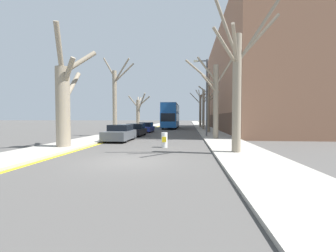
{
  "coord_description": "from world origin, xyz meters",
  "views": [
    {
      "loc": [
        2.74,
        -9.89,
        1.95
      ],
      "look_at": [
        -0.54,
        25.43,
        0.64
      ],
      "focal_mm": 24.0,
      "sensor_mm": 36.0,
      "label": 1
    }
  ],
  "objects_px": {
    "lamp_post": "(206,94)",
    "street_tree_left_1": "(115,99)",
    "street_tree_right_2": "(208,106)",
    "street_tree_right_1": "(215,98)",
    "street_tree_right_4": "(200,108)",
    "street_tree_right_3": "(204,108)",
    "parked_car_0": "(120,133)",
    "traffic_bollard": "(164,140)",
    "street_tree_right_0": "(238,82)",
    "parked_car_2": "(146,128)",
    "double_decker_bus": "(171,115)",
    "street_tree_left_0": "(64,100)",
    "street_tree_left_2": "(138,112)",
    "parked_car_1": "(136,130)"
  },
  "relations": [
    {
      "from": "street_tree_left_2",
      "to": "parked_car_0",
      "type": "relative_size",
      "value": 1.39
    },
    {
      "from": "street_tree_left_0",
      "to": "street_tree_left_1",
      "type": "distance_m",
      "value": 9.68
    },
    {
      "from": "parked_car_1",
      "to": "traffic_bollard",
      "type": "distance_m",
      "value": 10.01
    },
    {
      "from": "lamp_post",
      "to": "street_tree_left_0",
      "type": "bearing_deg",
      "value": -136.08
    },
    {
      "from": "street_tree_right_0",
      "to": "street_tree_left_0",
      "type": "bearing_deg",
      "value": 171.85
    },
    {
      "from": "street_tree_left_1",
      "to": "street_tree_right_0",
      "type": "distance_m",
      "value": 15.22
    },
    {
      "from": "parked_car_0",
      "to": "lamp_post",
      "type": "height_order",
      "value": "lamp_post"
    },
    {
      "from": "parked_car_0",
      "to": "street_tree_left_1",
      "type": "bearing_deg",
      "value": 112.28
    },
    {
      "from": "street_tree_right_0",
      "to": "street_tree_right_1",
      "type": "bearing_deg",
      "value": 92.05
    },
    {
      "from": "street_tree_right_2",
      "to": "lamp_post",
      "type": "height_order",
      "value": "street_tree_right_2"
    },
    {
      "from": "street_tree_left_1",
      "to": "street_tree_left_2",
      "type": "relative_size",
      "value": 1.46
    },
    {
      "from": "street_tree_left_0",
      "to": "street_tree_left_1",
      "type": "xyz_separation_m",
      "value": [
        0.1,
        9.64,
        0.79
      ]
    },
    {
      "from": "street_tree_right_4",
      "to": "parked_car_0",
      "type": "distance_m",
      "value": 29.02
    },
    {
      "from": "street_tree_left_0",
      "to": "traffic_bollard",
      "type": "xyz_separation_m",
      "value": [
        6.31,
        0.95,
        -2.61
      ]
    },
    {
      "from": "street_tree_right_3",
      "to": "street_tree_right_4",
      "type": "xyz_separation_m",
      "value": [
        -0.19,
        8.63,
        0.4
      ]
    },
    {
      "from": "street_tree_right_2",
      "to": "parked_car_1",
      "type": "height_order",
      "value": "street_tree_right_2"
    },
    {
      "from": "street_tree_left_2",
      "to": "traffic_bollard",
      "type": "xyz_separation_m",
      "value": [
        6.29,
        -19.99,
        -2.41
      ]
    },
    {
      "from": "parked_car_1",
      "to": "lamp_post",
      "type": "bearing_deg",
      "value": -6.4
    },
    {
      "from": "parked_car_0",
      "to": "street_tree_right_4",
      "type": "bearing_deg",
      "value": 73.99
    },
    {
      "from": "street_tree_left_2",
      "to": "parked_car_2",
      "type": "distance_m",
      "value": 5.91
    },
    {
      "from": "street_tree_left_0",
      "to": "street_tree_right_4",
      "type": "height_order",
      "value": "street_tree_right_4"
    },
    {
      "from": "street_tree_left_0",
      "to": "street_tree_left_1",
      "type": "height_order",
      "value": "street_tree_left_1"
    },
    {
      "from": "street_tree_right_1",
      "to": "street_tree_right_2",
      "type": "relative_size",
      "value": 0.92
    },
    {
      "from": "street_tree_left_2",
      "to": "street_tree_right_3",
      "type": "xyz_separation_m",
      "value": [
        10.31,
        2.71,
        0.6
      ]
    },
    {
      "from": "street_tree_right_4",
      "to": "lamp_post",
      "type": "bearing_deg",
      "value": -91.38
    },
    {
      "from": "street_tree_left_1",
      "to": "parked_car_2",
      "type": "distance_m",
      "value": 7.39
    },
    {
      "from": "street_tree_left_1",
      "to": "street_tree_right_1",
      "type": "height_order",
      "value": "street_tree_left_1"
    },
    {
      "from": "street_tree_right_0",
      "to": "street_tree_right_4",
      "type": "xyz_separation_m",
      "value": [
        -0.33,
        33.77,
        0.06
      ]
    },
    {
      "from": "street_tree_right_1",
      "to": "traffic_bollard",
      "type": "relative_size",
      "value": 7.43
    },
    {
      "from": "lamp_post",
      "to": "street_tree_left_1",
      "type": "bearing_deg",
      "value": 177.51
    },
    {
      "from": "street_tree_right_0",
      "to": "lamp_post",
      "type": "distance_m",
      "value": 10.78
    },
    {
      "from": "street_tree_right_1",
      "to": "double_decker_bus",
      "type": "distance_m",
      "value": 21.56
    },
    {
      "from": "street_tree_left_1",
      "to": "lamp_post",
      "type": "relative_size",
      "value": 1.05
    },
    {
      "from": "street_tree_right_0",
      "to": "double_decker_bus",
      "type": "relative_size",
      "value": 0.74
    },
    {
      "from": "street_tree_right_3",
      "to": "street_tree_right_4",
      "type": "relative_size",
      "value": 0.87
    },
    {
      "from": "double_decker_bus",
      "to": "lamp_post",
      "type": "relative_size",
      "value": 1.45
    },
    {
      "from": "street_tree_right_3",
      "to": "parked_car_2",
      "type": "xyz_separation_m",
      "value": [
        -8.14,
        -7.72,
        -2.88
      ]
    },
    {
      "from": "double_decker_bus",
      "to": "street_tree_right_2",
      "type": "bearing_deg",
      "value": -64.69
    },
    {
      "from": "street_tree_right_3",
      "to": "parked_car_0",
      "type": "bearing_deg",
      "value": -113.1
    },
    {
      "from": "parked_car_2",
      "to": "parked_car_0",
      "type": "bearing_deg",
      "value": -90.0
    },
    {
      "from": "street_tree_right_1",
      "to": "parked_car_0",
      "type": "bearing_deg",
      "value": -166.36
    },
    {
      "from": "street_tree_right_3",
      "to": "parked_car_0",
      "type": "distance_m",
      "value": 20.95
    },
    {
      "from": "street_tree_right_3",
      "to": "street_tree_right_1",
      "type": "bearing_deg",
      "value": -90.5
    },
    {
      "from": "parked_car_2",
      "to": "street_tree_right_1",
      "type": "bearing_deg",
      "value": -49.73
    },
    {
      "from": "street_tree_right_1",
      "to": "parked_car_2",
      "type": "bearing_deg",
      "value": 130.27
    },
    {
      "from": "street_tree_right_4",
      "to": "street_tree_left_2",
      "type": "bearing_deg",
      "value": -131.74
    },
    {
      "from": "street_tree_right_2",
      "to": "lamp_post",
      "type": "relative_size",
      "value": 1.01
    },
    {
      "from": "street_tree_right_4",
      "to": "street_tree_right_0",
      "type": "bearing_deg",
      "value": -89.45
    },
    {
      "from": "parked_car_1",
      "to": "parked_car_2",
      "type": "bearing_deg",
      "value": 90.0
    },
    {
      "from": "double_decker_bus",
      "to": "traffic_bollard",
      "type": "bearing_deg",
      "value": -86.32
    }
  ]
}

